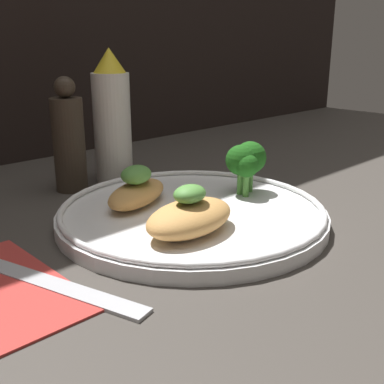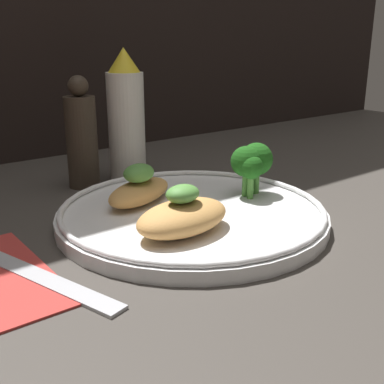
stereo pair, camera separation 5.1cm
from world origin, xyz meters
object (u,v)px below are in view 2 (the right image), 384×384
plate (192,213)px  pepper_grinder (82,138)px  broccoli_bunch (252,162)px  sauce_bottle (126,118)px

plate → pepper_grinder: bearing=99.7°
plate → broccoli_bunch: 9.63cm
sauce_bottle → plate: bearing=-100.3°
sauce_bottle → broccoli_bunch: bearing=-75.3°
plate → sauce_bottle: sauce_bottle is taller
plate → broccoli_bunch: broccoli_bunch is taller
broccoli_bunch → pepper_grinder: bearing=121.4°
broccoli_bunch → sauce_bottle: bearing=104.7°
pepper_grinder → broccoli_bunch: bearing=-58.6°
plate → broccoli_bunch: (8.57, -0.17, 4.37)cm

